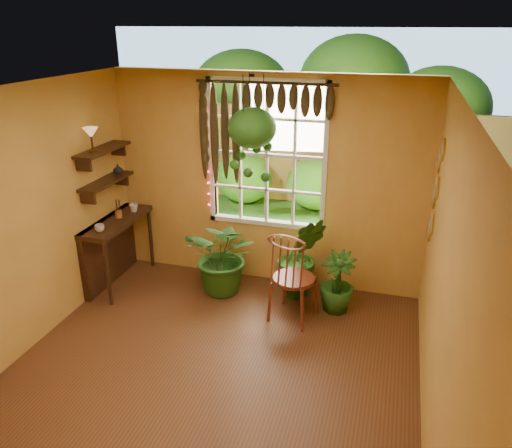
{
  "coord_description": "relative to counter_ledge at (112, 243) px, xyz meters",
  "views": [
    {
      "loc": [
        1.56,
        -3.56,
        3.25
      ],
      "look_at": [
        0.19,
        1.15,
        1.24
      ],
      "focal_mm": 35.0,
      "sensor_mm": 36.0,
      "label": 1
    }
  ],
  "objects": [
    {
      "name": "floor",
      "position": [
        1.91,
        -1.6,
        -0.55
      ],
      "size": [
        4.5,
        4.5,
        0.0
      ],
      "primitive_type": "plane",
      "color": "brown",
      "rests_on": "ground"
    },
    {
      "name": "ceiling",
      "position": [
        1.91,
        -1.6,
        2.15
      ],
      "size": [
        4.5,
        4.5,
        0.0
      ],
      "primitive_type": "plane",
      "rotation": [
        3.14,
        0.0,
        0.0
      ],
      "color": "white",
      "rests_on": "wall_back"
    },
    {
      "name": "wall_back",
      "position": [
        1.91,
        0.65,
        0.8
      ],
      "size": [
        4.0,
        0.0,
        4.0
      ],
      "primitive_type": "plane",
      "rotation": [
        1.57,
        0.0,
        0.0
      ],
      "color": "gold",
      "rests_on": "floor"
    },
    {
      "name": "wall_left",
      "position": [
        -0.09,
        -1.6,
        0.8
      ],
      "size": [
        0.0,
        4.5,
        4.5
      ],
      "primitive_type": "plane",
      "rotation": [
        1.57,
        0.0,
        1.57
      ],
      "color": "gold",
      "rests_on": "floor"
    },
    {
      "name": "wall_right",
      "position": [
        3.91,
        -1.6,
        0.8
      ],
      "size": [
        0.0,
        4.5,
        4.5
      ],
      "primitive_type": "plane",
      "rotation": [
        1.57,
        0.0,
        -1.57
      ],
      "color": "gold",
      "rests_on": "floor"
    },
    {
      "name": "window",
      "position": [
        1.91,
        0.68,
        1.15
      ],
      "size": [
        1.52,
        0.1,
        1.86
      ],
      "color": "white",
      "rests_on": "wall_back"
    },
    {
      "name": "valance_vine",
      "position": [
        1.82,
        0.56,
        1.73
      ],
      "size": [
        1.7,
        0.12,
        1.1
      ],
      "color": "#3D1F10",
      "rests_on": "window"
    },
    {
      "name": "string_lights",
      "position": [
        1.15,
        0.59,
        1.2
      ],
      "size": [
        0.03,
        0.03,
        1.54
      ],
      "primitive_type": null,
      "color": "#FF2633",
      "rests_on": "window"
    },
    {
      "name": "wall_plates",
      "position": [
        3.89,
        0.19,
        1.0
      ],
      "size": [
        0.04,
        0.32,
        1.1
      ],
      "primitive_type": null,
      "color": "beige",
      "rests_on": "wall_right"
    },
    {
      "name": "counter_ledge",
      "position": [
        0.0,
        0.0,
        0.0
      ],
      "size": [
        0.4,
        1.2,
        0.9
      ],
      "color": "#3D1F10",
      "rests_on": "floor"
    },
    {
      "name": "shelf_lower",
      "position": [
        0.03,
        0.0,
        0.85
      ],
      "size": [
        0.25,
        0.9,
        0.04
      ],
      "primitive_type": "cube",
      "color": "#3D1F10",
      "rests_on": "wall_left"
    },
    {
      "name": "shelf_upper",
      "position": [
        0.03,
        0.0,
        1.25
      ],
      "size": [
        0.25,
        0.9,
        0.04
      ],
      "primitive_type": "cube",
      "color": "#3D1F10",
      "rests_on": "wall_left"
    },
    {
      "name": "backyard",
      "position": [
        2.15,
        5.27,
        0.73
      ],
      "size": [
        14.0,
        10.0,
        12.0
      ],
      "color": "#255618",
      "rests_on": "ground"
    },
    {
      "name": "windsor_chair",
      "position": [
        2.47,
        -0.24,
        -0.18
      ],
      "size": [
        0.58,
        0.6,
        1.3
      ],
      "rotation": [
        0.0,
        0.0,
        -0.22
      ],
      "color": "brown",
      "rests_on": "floor"
    },
    {
      "name": "potted_plant_left",
      "position": [
        1.51,
        0.14,
        -0.04
      ],
      "size": [
        0.98,
        0.87,
        1.02
      ],
      "primitive_type": "imported",
      "rotation": [
        0.0,
        0.0,
        -0.08
      ],
      "color": "#214B14",
      "rests_on": "floor"
    },
    {
      "name": "potted_plant_mid",
      "position": [
        2.45,
        0.34,
        -0.01
      ],
      "size": [
        0.71,
        0.64,
        1.07
      ],
      "primitive_type": "imported",
      "rotation": [
        0.0,
        0.0,
        0.32
      ],
      "color": "#214B14",
      "rests_on": "floor"
    },
    {
      "name": "potted_plant_right",
      "position": [
        2.94,
        0.1,
        -0.18
      ],
      "size": [
        0.52,
        0.52,
        0.75
      ],
      "primitive_type": "imported",
      "rotation": [
        0.0,
        0.0,
        -0.29
      ],
      "color": "#214B14",
      "rests_on": "floor"
    },
    {
      "name": "hanging_basket",
      "position": [
        1.81,
        0.38,
        1.45
      ],
      "size": [
        0.57,
        0.57,
        1.24
      ],
      "color": "black",
      "rests_on": "ceiling"
    },
    {
      "name": "cup_a",
      "position": [
        0.13,
        -0.4,
        0.39
      ],
      "size": [
        0.15,
        0.15,
        0.09
      ],
      "primitive_type": "imported",
      "rotation": [
        0.0,
        0.0,
        -0.39
      ],
      "color": "silver",
      "rests_on": "counter_ledge"
    },
    {
      "name": "cup_b",
      "position": [
        0.19,
        0.31,
        0.4
      ],
      "size": [
        0.14,
        0.14,
        0.11
      ],
      "primitive_type": "imported",
      "rotation": [
        0.0,
        0.0,
        0.29
      ],
      "color": "beige",
      "rests_on": "counter_ledge"
    },
    {
      "name": "brush_jar",
      "position": [
        0.11,
        0.07,
        0.47
      ],
      "size": [
        0.08,
        0.08,
        0.3
      ],
      "color": "#94572B",
      "rests_on": "counter_ledge"
    },
    {
      "name": "shelf_vase",
      "position": [
        0.04,
        0.28,
        0.93
      ],
      "size": [
        0.16,
        0.16,
        0.13
      ],
      "primitive_type": "imported",
      "rotation": [
        0.0,
        0.0,
        0.39
      ],
      "color": "#B2AD99",
      "rests_on": "shelf_lower"
    },
    {
      "name": "tiffany_lamp",
      "position": [
        0.05,
        -0.22,
        1.48
      ],
      "size": [
        0.18,
        0.18,
        0.29
      ],
      "color": "#533917",
      "rests_on": "shelf_upper"
    }
  ]
}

